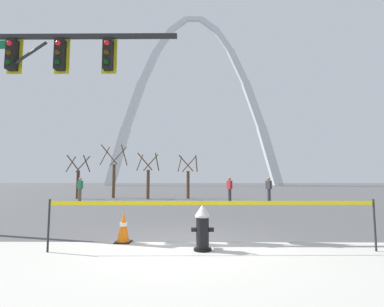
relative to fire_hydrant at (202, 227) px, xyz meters
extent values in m
plane|color=#474749|center=(-0.37, 0.54, -0.47)|extent=(240.00, 240.00, 0.00)
cylinder|color=black|center=(0.00, -0.01, -0.44)|extent=(0.36, 0.36, 0.05)
cylinder|color=black|center=(0.00, -0.01, -0.11)|extent=(0.26, 0.26, 0.62)
cylinder|color=#B7B7BC|center=(0.00, -0.01, 0.22)|extent=(0.30, 0.30, 0.04)
cone|color=#B7B7BC|center=(0.00, -0.01, 0.35)|extent=(0.30, 0.30, 0.22)
cylinder|color=black|center=(0.00, -0.01, 0.49)|extent=(0.06, 0.06, 0.06)
cylinder|color=black|center=(-0.18, -0.01, -0.04)|extent=(0.10, 0.09, 0.09)
cylinder|color=black|center=(0.18, -0.01, -0.04)|extent=(0.10, 0.09, 0.09)
cylinder|color=black|center=(0.00, 0.19, -0.14)|extent=(0.13, 0.14, 0.13)
cylinder|color=black|center=(0.00, 0.27, -0.14)|extent=(0.15, 0.03, 0.15)
cylinder|color=#232326|center=(-3.07, -0.17, 0.06)|extent=(0.04, 0.04, 1.05)
cylinder|color=#232326|center=(3.47, -0.04, 0.06)|extent=(0.04, 0.04, 1.05)
cube|color=yellow|center=(0.20, -0.11, 0.50)|extent=(6.53, 0.13, 0.08)
cube|color=black|center=(-1.79, 0.71, -0.45)|extent=(0.36, 0.36, 0.03)
cone|color=orange|center=(-1.79, 0.71, -0.09)|extent=(0.28, 0.28, 0.70)
cylinder|color=white|center=(-1.79, 0.71, -0.05)|extent=(0.17, 0.17, 0.08)
cube|color=#232326|center=(-3.77, 1.96, 5.13)|extent=(6.20, 0.12, 0.12)
cylinder|color=#232326|center=(-5.01, 1.96, 4.58)|extent=(1.11, 0.08, 0.81)
cube|color=black|center=(-5.47, 1.96, 4.58)|extent=(0.26, 0.24, 0.90)
cube|color=gold|center=(-5.47, 2.10, 4.58)|extent=(0.44, 0.03, 1.04)
sphere|color=red|center=(-5.47, 1.83, 4.86)|extent=(0.16, 0.16, 0.16)
sphere|color=#392706|center=(-5.47, 1.83, 4.58)|extent=(0.16, 0.16, 0.16)
sphere|color=black|center=(-5.47, 1.83, 4.30)|extent=(0.16, 0.16, 0.16)
cube|color=black|center=(-4.07, 1.96, 4.58)|extent=(0.26, 0.24, 0.90)
cube|color=gold|center=(-4.07, 2.10, 4.58)|extent=(0.44, 0.03, 1.04)
sphere|color=red|center=(-4.07, 1.83, 4.86)|extent=(0.16, 0.16, 0.16)
sphere|color=#392706|center=(-4.07, 1.83, 4.58)|extent=(0.16, 0.16, 0.16)
sphere|color=black|center=(-4.07, 1.83, 4.30)|extent=(0.16, 0.16, 0.16)
cube|color=black|center=(-2.67, 1.96, 4.58)|extent=(0.26, 0.24, 0.90)
cube|color=gold|center=(-2.67, 2.10, 4.58)|extent=(0.44, 0.03, 1.04)
sphere|color=red|center=(-2.67, 1.83, 4.86)|extent=(0.16, 0.16, 0.16)
sphere|color=#392706|center=(-2.67, 1.83, 4.58)|extent=(0.16, 0.16, 0.16)
sphere|color=black|center=(-2.67, 1.83, 4.30)|extent=(0.16, 0.16, 0.16)
cube|color=silver|center=(-19.81, 65.49, 6.93)|extent=(5.99, 2.14, 15.43)
cube|color=silver|center=(-15.92, 65.49, 20.23)|extent=(5.74, 1.92, 12.52)
cube|color=silver|center=(-12.04, 65.49, 30.58)|extent=(5.48, 1.69, 9.64)
cube|color=silver|center=(-8.15, 65.49, 37.97)|extent=(5.17, 1.47, 6.80)
cube|color=silver|center=(-4.26, 65.49, 42.41)|extent=(4.72, 1.24, 4.00)
cube|color=silver|center=(-0.37, 65.49, 43.88)|extent=(3.99, 1.01, 1.01)
cube|color=silver|center=(3.51, 65.49, 42.41)|extent=(4.72, 1.24, 4.00)
cube|color=silver|center=(7.40, 65.49, 37.97)|extent=(5.17, 1.47, 6.80)
cube|color=silver|center=(11.29, 65.49, 30.58)|extent=(5.48, 1.69, 9.64)
cube|color=silver|center=(15.18, 65.49, 20.23)|extent=(5.74, 1.92, 12.52)
cube|color=silver|center=(19.07, 65.49, 6.93)|extent=(5.99, 2.14, 15.43)
cylinder|color=#473323|center=(-8.96, 15.33, 0.57)|extent=(0.24, 0.24, 2.08)
cylinder|color=#473323|center=(-9.60, 15.45, 2.18)|extent=(0.30, 1.14, 1.26)
cylinder|color=#473323|center=(-8.32, 15.26, 2.18)|extent=(0.19, 1.14, 1.26)
cylinder|color=#473323|center=(-8.90, 15.97, 2.18)|extent=(1.14, 0.19, 1.26)
cylinder|color=#473323|center=(-9.10, 14.69, 2.18)|extent=(1.13, 0.33, 1.26)
cylinder|color=brown|center=(-6.59, 16.46, 0.86)|extent=(0.24, 0.24, 2.66)
cylinder|color=brown|center=(-7.40, 16.62, 2.92)|extent=(0.36, 1.43, 1.59)
cylinder|color=brown|center=(-5.76, 16.38, 2.92)|extent=(0.22, 1.44, 1.59)
cylinder|color=brown|center=(-6.50, 17.29, 2.92)|extent=(1.44, 0.22, 1.59)
cylinder|color=brown|center=(-6.76, 15.65, 2.92)|extent=(1.43, 0.39, 1.59)
cylinder|color=brown|center=(-3.62, 15.10, 0.62)|extent=(0.24, 0.24, 2.17)
cylinder|color=brown|center=(-4.28, 15.23, 2.29)|extent=(0.31, 1.18, 1.31)
cylinder|color=brown|center=(-2.95, 15.03, 2.29)|extent=(0.20, 1.19, 1.31)
cylinder|color=brown|center=(-3.55, 15.77, 2.29)|extent=(1.19, 0.20, 1.31)
cylinder|color=brown|center=(-3.77, 14.44, 2.29)|extent=(1.18, 0.34, 1.31)
cylinder|color=brown|center=(-0.66, 15.79, 0.59)|extent=(0.24, 0.24, 2.11)
cylinder|color=brown|center=(-1.30, 15.91, 2.21)|extent=(0.31, 1.15, 1.27)
cylinder|color=brown|center=(0.00, 15.72, 2.21)|extent=(0.19, 1.16, 1.27)
cylinder|color=brown|center=(-0.59, 16.44, 2.21)|extent=(1.16, 0.19, 1.27)
cylinder|color=brown|center=(-0.80, 15.15, 2.21)|extent=(1.15, 0.33, 1.27)
cylinder|color=#38383D|center=(2.17, 12.86, -0.05)|extent=(0.22, 0.22, 0.84)
cube|color=#B22323|center=(2.17, 12.86, 0.64)|extent=(0.36, 0.39, 0.54)
sphere|color=#936B4C|center=(2.17, 12.86, 1.02)|extent=(0.20, 0.20, 0.20)
cylinder|color=#38383D|center=(4.59, 12.22, -0.05)|extent=(0.22, 0.22, 0.84)
cube|color=#333338|center=(4.59, 12.22, 0.64)|extent=(0.37, 0.39, 0.54)
sphere|color=#936B4C|center=(4.59, 12.22, 1.02)|extent=(0.20, 0.20, 0.20)
cylinder|color=brown|center=(-7.87, 13.06, -0.05)|extent=(0.22, 0.22, 0.84)
cube|color=#23754C|center=(-7.87, 13.06, 0.64)|extent=(0.39, 0.32, 0.54)
sphere|color=tan|center=(-7.87, 13.06, 1.02)|extent=(0.20, 0.20, 0.20)
camera|label=1|loc=(-0.16, -5.82, 0.97)|focal=26.20mm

